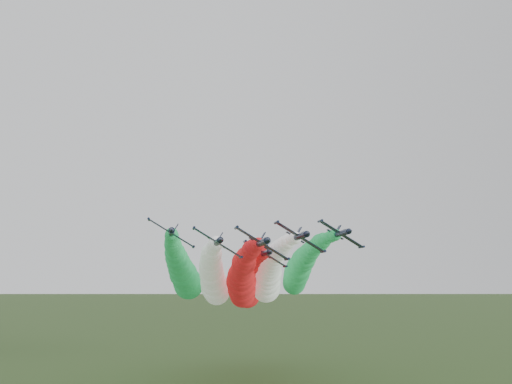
{
  "coord_description": "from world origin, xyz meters",
  "views": [
    {
      "loc": [
        -16.39,
        -91.46,
        30.18
      ],
      "look_at": [
        0.69,
        10.14,
        48.12
      ],
      "focal_mm": 35.0,
      "sensor_mm": 36.0,
      "label": 1
    }
  ],
  "objects_px": {
    "jet_inner_left": "(214,279)",
    "jet_outer_left": "(183,273)",
    "jet_inner_right": "(269,276)",
    "jet_trail": "(247,283)",
    "jet_lead": "(242,280)",
    "jet_outer_right": "(300,270)"
  },
  "relations": [
    {
      "from": "jet_inner_right",
      "to": "jet_outer_left",
      "type": "bearing_deg",
      "value": 155.44
    },
    {
      "from": "jet_outer_right",
      "to": "jet_inner_left",
      "type": "bearing_deg",
      "value": -166.62
    },
    {
      "from": "jet_inner_left",
      "to": "jet_outer_left",
      "type": "relative_size",
      "value": 0.99
    },
    {
      "from": "jet_lead",
      "to": "jet_trail",
      "type": "relative_size",
      "value": 0.99
    },
    {
      "from": "jet_lead",
      "to": "jet_inner_right",
      "type": "distance_m",
      "value": 11.87
    },
    {
      "from": "jet_lead",
      "to": "jet_outer_left",
      "type": "bearing_deg",
      "value": 130.07
    },
    {
      "from": "jet_outer_left",
      "to": "jet_trail",
      "type": "height_order",
      "value": "jet_outer_left"
    },
    {
      "from": "jet_inner_left",
      "to": "jet_trail",
      "type": "height_order",
      "value": "jet_inner_left"
    },
    {
      "from": "jet_lead",
      "to": "jet_inner_left",
      "type": "bearing_deg",
      "value": 127.58
    },
    {
      "from": "jet_inner_right",
      "to": "jet_outer_right",
      "type": "relative_size",
      "value": 1.01
    },
    {
      "from": "jet_inner_right",
      "to": "jet_trail",
      "type": "distance_m",
      "value": 17.49
    },
    {
      "from": "jet_lead",
      "to": "jet_outer_right",
      "type": "relative_size",
      "value": 1.0
    },
    {
      "from": "jet_lead",
      "to": "jet_trail",
      "type": "distance_m",
      "value": 25.06
    },
    {
      "from": "jet_lead",
      "to": "jet_inner_right",
      "type": "xyz_separation_m",
      "value": [
        9.0,
        7.61,
        1.37
      ]
    },
    {
      "from": "jet_inner_right",
      "to": "jet_outer_right",
      "type": "distance_m",
      "value": 14.66
    },
    {
      "from": "jet_lead",
      "to": "jet_inner_left",
      "type": "relative_size",
      "value": 1.0
    },
    {
      "from": "jet_inner_left",
      "to": "jet_outer_right",
      "type": "bearing_deg",
      "value": 13.38
    },
    {
      "from": "jet_inner_left",
      "to": "jet_outer_right",
      "type": "height_order",
      "value": "jet_outer_right"
    },
    {
      "from": "jet_outer_left",
      "to": "jet_inner_left",
      "type": "bearing_deg",
      "value": -47.67
    },
    {
      "from": "jet_lead",
      "to": "jet_outer_left",
      "type": "height_order",
      "value": "jet_outer_left"
    },
    {
      "from": "jet_outer_left",
      "to": "jet_trail",
      "type": "xyz_separation_m",
      "value": [
        21.17,
        5.45,
        -3.35
      ]
    },
    {
      "from": "jet_inner_right",
      "to": "jet_trail",
      "type": "relative_size",
      "value": 1.0
    }
  ]
}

